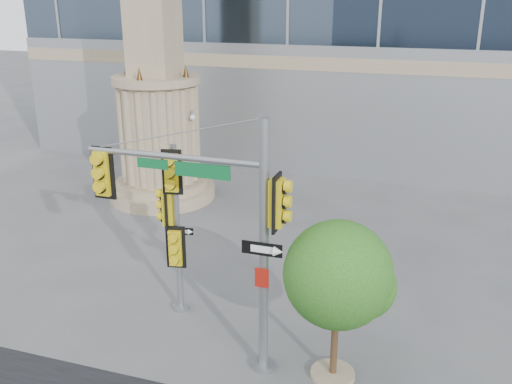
% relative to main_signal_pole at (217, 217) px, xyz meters
% --- Properties ---
extents(ground, '(120.00, 120.00, 0.00)m').
position_rel_main_signal_pole_xyz_m(ground, '(-0.50, 0.77, -3.64)').
color(ground, '#545456').
rests_on(ground, ground).
extents(monument, '(4.40, 4.40, 16.60)m').
position_rel_main_signal_pole_xyz_m(monument, '(-6.50, 9.77, 1.88)').
color(monument, '#9C846A').
rests_on(monument, ground).
extents(main_signal_pole, '(4.56, 0.55, 5.87)m').
position_rel_main_signal_pole_xyz_m(main_signal_pole, '(0.00, 0.00, 0.00)').
color(main_signal_pole, slate).
rests_on(main_signal_pole, ground).
extents(secondary_signal_pole, '(0.85, 0.61, 4.64)m').
position_rel_main_signal_pole_xyz_m(secondary_signal_pole, '(-1.90, 1.67, -0.91)').
color(secondary_signal_pole, slate).
rests_on(secondary_signal_pole, ground).
extents(street_tree, '(2.40, 2.35, 3.74)m').
position_rel_main_signal_pole_xyz_m(street_tree, '(2.69, 0.22, -1.17)').
color(street_tree, '#9C846A').
rests_on(street_tree, ground).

